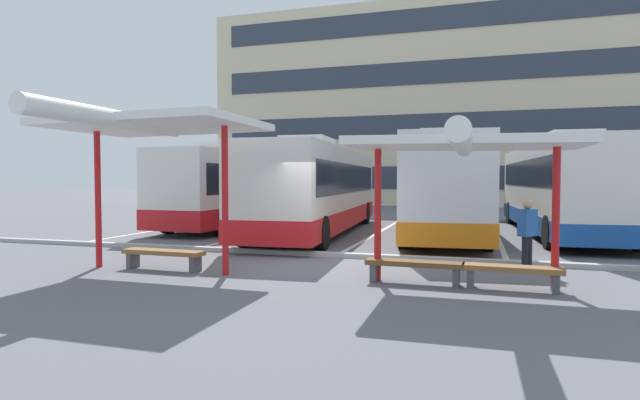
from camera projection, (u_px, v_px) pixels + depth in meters
The scene contains 18 objects.
ground_plane at pixel (322, 264), 12.29m from camera, with size 160.00×160.00×0.00m, color slate.
terminal_building at pixel (433, 110), 43.32m from camera, with size 35.45×10.75×18.71m.
coach_bus_0 at pixel (239, 189), 21.86m from camera, with size 2.98×10.18×3.52m.
coach_bus_1 at pixel (318, 190), 19.22m from camera, with size 3.41×12.43×3.52m.
coach_bus_2 at pixel (442, 187), 18.90m from camera, with size 3.57×12.24×3.73m.
coach_bus_3 at pixel (560, 188), 18.78m from camera, with size 3.30×12.19×3.67m.
lane_stripe_0 at pixel (188, 225), 22.49m from camera, with size 0.16×14.00×0.01m, color white.
lane_stripe_1 at pixel (278, 228), 21.22m from camera, with size 0.16×14.00×0.01m, color white.
lane_stripe_2 at pixel (381, 231), 19.95m from camera, with size 0.16×14.00×0.01m, color white.
lane_stripe_3 at pixel (497, 235), 18.68m from camera, with size 0.16×14.00×0.01m, color white.
lane_stripe_4 at pixel (629, 239), 17.42m from camera, with size 0.16×14.00×0.01m, color white.
waiting_shelter_0 at pixel (150, 127), 10.94m from camera, with size 4.29×5.22×3.41m.
bench_0 at pixel (163, 255), 11.46m from camera, with size 1.98×0.48×0.45m.
waiting_shelter_1 at pixel (463, 146), 9.44m from camera, with size 4.30×4.41×2.90m.
bench_1 at pixel (414, 266), 9.94m from camera, with size 1.92×0.48×0.45m.
bench_2 at pixel (512, 272), 9.35m from camera, with size 1.79×0.50×0.45m.
platform_kerb at pixel (334, 255), 13.35m from camera, with size 44.00×0.24×0.12m, color #ADADA8.
waiting_passenger_0 at pixel (527, 230), 11.18m from camera, with size 0.45×0.51×1.61m.
Camera 1 is at (3.53, -11.69, 2.05)m, focal length 28.36 mm.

